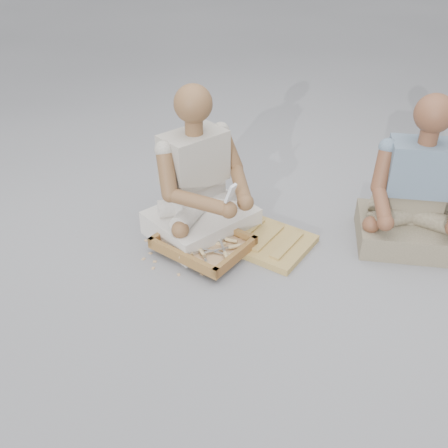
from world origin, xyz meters
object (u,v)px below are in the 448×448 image
Objects in this scene: carved_panel at (258,238)px; companion at (415,198)px; tool_tray at (203,244)px; craftsman at (200,187)px.

carved_panel is 0.91m from companion.
carved_panel is 1.20× the size of tool_tray.
companion is at bearing 134.62° from craftsman.
companion reaches higher than tool_tray.
craftsman reaches higher than tool_tray.
companion is at bearing 39.82° from tool_tray.
tool_tray is 0.56× the size of craftsman.
craftsman is (-0.34, -0.11, 0.29)m from carved_panel.
tool_tray is (-0.20, -0.27, 0.04)m from carved_panel.
craftsman is at bearing 4.19° from companion.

